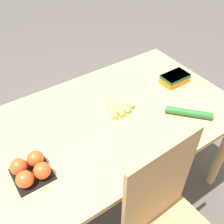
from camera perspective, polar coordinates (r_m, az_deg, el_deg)
The scene contains 6 objects.
ground_plane at distance 2.01m, azimuth 0.00°, elevation -15.99°, with size 12.00×12.00×0.00m, color #4C4742.
dining_table at distance 1.51m, azimuth 0.00°, elevation -3.46°, with size 1.39×0.86×0.72m.
banana_bunch at distance 1.48m, azimuth 0.89°, elevation 1.38°, with size 0.17×0.17×0.03m.
tomato_pack at distance 1.21m, azimuth -17.31°, elevation -11.84°, with size 0.16×0.16×0.08m.
carrot_bag at distance 1.71m, azimuth 13.53°, elevation 7.22°, with size 0.17×0.11×0.06m.
cucumber_near at distance 1.49m, azimuth 16.35°, elevation -0.16°, with size 0.20×0.22×0.04m.
Camera 1 is at (0.59, 0.87, 1.71)m, focal length 42.00 mm.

